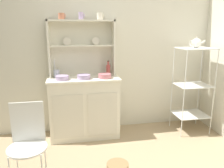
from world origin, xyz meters
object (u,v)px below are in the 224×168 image
(bowl_mixing_large, at_px, (62,78))
(cup_terracotta_0, at_px, (62,16))
(wire_chair, at_px, (28,139))
(hutch_cabinet, at_px, (84,107))
(porcelain_teapot, at_px, (196,43))
(jam_bottle, at_px, (108,70))
(bakers_rack, at_px, (193,82))
(utensil_jar, at_px, (57,73))
(hutch_shelf_unit, at_px, (82,44))

(bowl_mixing_large, bearing_deg, cup_terracotta_0, 81.05)
(wire_chair, bearing_deg, hutch_cabinet, 36.57)
(hutch_cabinet, xyz_separation_m, wire_chair, (-0.60, -1.00, 0.08))
(wire_chair, relative_size, bowl_mixing_large, 5.05)
(wire_chair, distance_m, porcelain_teapot, 2.47)
(hutch_cabinet, height_order, wire_chair, hutch_cabinet)
(cup_terracotta_0, xyz_separation_m, bowl_mixing_large, (-0.03, -0.20, -0.78))
(bowl_mixing_large, relative_size, jam_bottle, 0.79)
(bakers_rack, bearing_deg, bowl_mixing_large, 178.47)
(jam_bottle, bearing_deg, bowl_mixing_large, -166.05)
(utensil_jar, bearing_deg, bowl_mixing_large, -63.09)
(hutch_cabinet, bearing_deg, bowl_mixing_large, -165.50)
(bowl_mixing_large, distance_m, utensil_jar, 0.17)
(hutch_cabinet, distance_m, cup_terracotta_0, 1.26)
(bowl_mixing_large, relative_size, porcelain_teapot, 0.76)
(bakers_rack, height_order, cup_terracotta_0, cup_terracotta_0)
(bakers_rack, xyz_separation_m, utensil_jar, (-1.93, 0.20, 0.16))
(utensil_jar, height_order, porcelain_teapot, porcelain_teapot)
(wire_chair, height_order, utensil_jar, utensil_jar)
(bowl_mixing_large, distance_m, jam_bottle, 0.66)
(hutch_cabinet, xyz_separation_m, bakers_rack, (1.57, -0.12, 0.31))
(cup_terracotta_0, relative_size, porcelain_teapot, 0.44)
(hutch_cabinet, height_order, porcelain_teapot, porcelain_teapot)
(wire_chair, bearing_deg, utensil_jar, 54.97)
(hutch_shelf_unit, xyz_separation_m, bowl_mixing_large, (-0.28, -0.24, -0.42))
(bakers_rack, bearing_deg, utensil_jar, 174.09)
(hutch_shelf_unit, bearing_deg, bakers_rack, -10.35)
(utensil_jar, bearing_deg, cup_terracotta_0, 22.87)
(wire_chair, xyz_separation_m, utensil_jar, (0.24, 1.08, 0.40))
(cup_terracotta_0, relative_size, jam_bottle, 0.46)
(bakers_rack, bearing_deg, porcelain_teapot, 180.00)
(cup_terracotta_0, distance_m, utensil_jar, 0.76)
(jam_bottle, distance_m, porcelain_teapot, 1.28)
(wire_chair, height_order, cup_terracotta_0, cup_terracotta_0)
(bakers_rack, bearing_deg, wire_chair, -157.93)
(wire_chair, bearing_deg, cup_terracotta_0, 50.34)
(hutch_shelf_unit, bearing_deg, bowl_mixing_large, -140.05)
(hutch_shelf_unit, height_order, jam_bottle, hutch_shelf_unit)
(bowl_mixing_large, xyz_separation_m, porcelain_teapot, (1.85, -0.05, 0.43))
(hutch_shelf_unit, distance_m, jam_bottle, 0.51)
(hutch_cabinet, relative_size, porcelain_teapot, 4.39)
(hutch_cabinet, distance_m, porcelain_teapot, 1.80)
(hutch_shelf_unit, bearing_deg, hutch_cabinet, -90.00)
(cup_terracotta_0, height_order, jam_bottle, cup_terracotta_0)
(hutch_shelf_unit, relative_size, porcelain_teapot, 4.08)
(bakers_rack, relative_size, bowl_mixing_large, 7.41)
(bowl_mixing_large, bearing_deg, wire_chair, -108.65)
(utensil_jar, bearing_deg, hutch_shelf_unit, 13.59)
(hutch_cabinet, distance_m, bowl_mixing_large, 0.53)
(bowl_mixing_large, bearing_deg, porcelain_teapot, -1.53)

